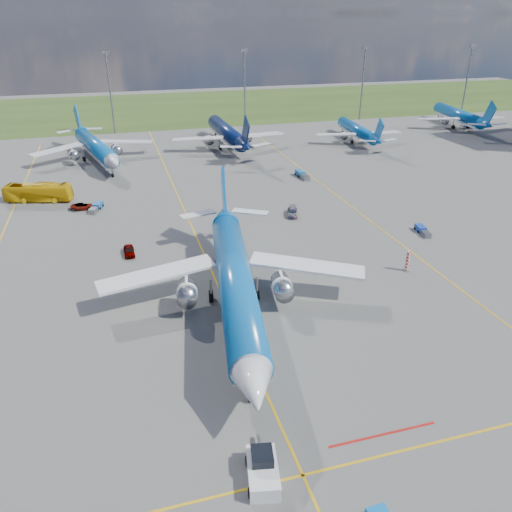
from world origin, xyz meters
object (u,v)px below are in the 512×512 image
object	(u,v)px
service_car_a	(129,251)
service_car_c	(293,212)
apron_bus	(38,192)
main_airliner	(236,312)
warning_post	(408,261)
baggage_tug_c	(96,207)
baggage_tug_e	(302,175)
service_car_b	(83,206)
baggage_tug_w	(422,230)
bg_jet_ene	(456,127)
bg_jet_n	(227,147)
pushback_tug	(263,470)
bg_jet_nnw	(98,162)
bg_jet_ne	(356,141)

from	to	relation	value
service_car_a	service_car_c	world-z (taller)	service_car_c
apron_bus	service_car_c	distance (m)	48.23
main_airliner	service_car_a	world-z (taller)	main_airliner
warning_post	apron_bus	bearing A→B (deg)	139.24
service_car_a	baggage_tug_c	bearing A→B (deg)	101.60
warning_post	baggage_tug_e	world-z (taller)	warning_post
main_airliner	service_car_b	size ratio (longest dim) A/B	10.81
main_airliner	baggage_tug_w	xyz separation A→B (m)	(34.88, 14.81, 0.45)
apron_bus	baggage_tug_e	distance (m)	53.43
bg_jet_ene	service_car_c	xyz separation A→B (m)	(-75.85, -58.15, 0.65)
service_car_a	service_car_b	distance (m)	22.83
bg_jet_ene	main_airliner	world-z (taller)	main_airliner
warning_post	service_car_a	distance (m)	39.96
bg_jet_n	service_car_b	distance (m)	53.20
warning_post	bg_jet_n	xyz separation A→B (m)	(-7.65, 76.74, -1.50)
pushback_tug	service_car_c	xyz separation A→B (m)	(20.99, 51.46, -0.20)
bg_jet_nnw	apron_bus	size ratio (longest dim) A/B	3.31
bg_jet_n	service_car_a	bearing A→B (deg)	63.58
service_car_a	baggage_tug_w	distance (m)	46.51
warning_post	bg_jet_ene	distance (m)	106.63
baggage_tug_e	service_car_b	bearing A→B (deg)	-171.41
bg_jet_nnw	apron_bus	distance (m)	27.72
bg_jet_n	main_airliner	bearing A→B (deg)	76.72
service_car_c	main_airliner	bearing A→B (deg)	-102.57
bg_jet_ne	service_car_a	xyz separation A→B (m)	(-65.00, -56.95, 0.64)
bg_jet_n	service_car_c	bearing A→B (deg)	88.62
bg_jet_n	baggage_tug_e	bearing A→B (deg)	105.52
main_airliner	pushback_tug	world-z (taller)	main_airliner
bg_jet_ne	baggage_tug_w	distance (m)	64.63
warning_post	bg_jet_n	world-z (taller)	bg_jet_n
bg_jet_nnw	service_car_a	world-z (taller)	bg_jet_nnw
main_airliner	service_car_b	bearing A→B (deg)	123.05
bg_jet_ne	baggage_tug_w	world-z (taller)	bg_jet_ne
bg_jet_n	apron_bus	size ratio (longest dim) A/B	3.37
warning_post	baggage_tug_w	size ratio (longest dim) A/B	0.68
service_car_b	bg_jet_nnw	bearing A→B (deg)	2.01
bg_jet_ne	service_car_b	distance (m)	80.19
bg_jet_n	main_airliner	xyz separation A→B (m)	(-17.64, -80.56, 0.00)
baggage_tug_w	bg_jet_nnw	bearing A→B (deg)	139.88
bg_jet_n	service_car_c	size ratio (longest dim) A/B	9.33
bg_jet_ene	pushback_tug	distance (m)	146.26
bg_jet_ene	apron_bus	distance (m)	125.34
service_car_c	baggage_tug_c	bearing A→B (deg)	178.28
warning_post	apron_bus	distance (m)	68.29
pushback_tug	service_car_c	world-z (taller)	pushback_tug
bg_jet_ene	main_airliner	xyz separation A→B (m)	(-93.08, -86.11, 0.00)
apron_bus	bg_jet_ene	bearing A→B (deg)	-57.52
main_airliner	service_car_a	bearing A→B (deg)	129.07
pushback_tug	baggage_tug_c	bearing A→B (deg)	111.84
service_car_b	warning_post	bearing A→B (deg)	-124.13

